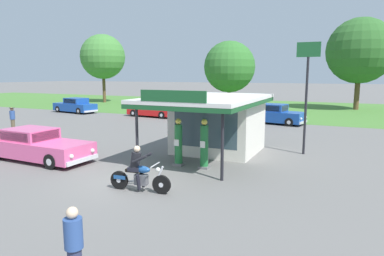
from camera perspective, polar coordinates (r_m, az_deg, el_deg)
The scene contains 17 objects.
ground_plane at distance 13.22m, azimuth -10.98°, elevation -8.59°, with size 300.00×300.00×0.00m, color slate.
grass_verge_strip at distance 41.06m, azimuth 14.24°, elevation 3.14°, with size 120.00×24.00×0.01m, color #477A33.
service_station_kiosk at distance 17.28m, azimuth 4.07°, elevation 1.37°, with size 4.65×7.17×3.35m.
gas_pump_nearside at distance 14.92m, azimuth -2.28°, elevation -2.66°, with size 0.44×0.44×2.07m.
gas_pump_offside at distance 14.41m, azimuth 2.05°, elevation -2.98°, with size 0.44×0.44×2.11m.
motorcycle_with_rider at distance 11.80m, azimuth -8.86°, elevation -7.36°, with size 2.22×0.70×1.58m.
featured_classic_sedan at distance 17.48m, azimuth -24.45°, elevation -2.69°, with size 5.65×2.14×1.45m.
parked_car_back_row_left at distance 28.47m, azimuth 13.33°, elevation 2.20°, with size 5.21×2.66×1.58m.
parked_car_back_row_centre at distance 32.42m, azimuth -6.40°, elevation 3.15°, with size 5.13×2.36×1.55m.
parked_car_back_row_right at distance 37.67m, azimuth -18.89°, elevation 3.51°, with size 5.24×2.49×1.53m.
bystander_standing_back_lot at distance 6.95m, azimuth -19.05°, elevation -18.13°, with size 0.34×0.34×1.59m.
bystander_chatting_near_pumps at distance 26.93m, azimuth -27.71°, elevation 1.41°, with size 0.37×0.37×1.68m.
bystander_strolling_foreground at distance 28.24m, azimuth -0.14°, elevation 2.55°, with size 0.34×0.34×1.52m.
tree_oak_right at distance 40.50m, azimuth 6.27°, elevation 10.00°, with size 5.93×5.93×7.78m.
tree_oak_centre at distance 42.85m, azimuth 26.19°, elevation 11.45°, with size 7.20×7.20×10.12m.
tree_oak_left at distance 50.40m, azimuth -14.63°, elevation 11.40°, with size 6.18×6.18×9.47m.
roadside_pole_sign at distance 17.62m, azimuth 18.62°, elevation 7.60°, with size 1.10×0.12×5.47m.
Camera 1 is at (7.44, -10.19, 3.94)m, focal length 32.03 mm.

